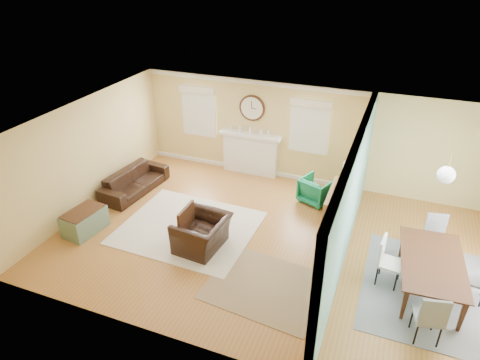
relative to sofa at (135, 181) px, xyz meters
name	(u,v)px	position (x,y,z in m)	size (l,w,h in m)	color
floor	(270,242)	(3.90, -0.84, -0.29)	(9.00, 9.00, 0.00)	#9A6629
wall_back	(307,135)	(3.90, 2.16, 1.01)	(9.00, 0.02, 2.60)	#E1C076
wall_front	(208,287)	(3.90, -3.84, 1.01)	(9.00, 0.02, 2.60)	#E1C076
wall_left	(87,154)	(-0.60, -0.84, 1.01)	(0.02, 6.00, 2.60)	#E1C076
ceiling	(274,128)	(3.90, -0.84, 2.31)	(9.00, 6.00, 0.02)	white
partition	(352,194)	(5.41, -0.55, 1.07)	(0.17, 6.00, 2.60)	#E1C076
fireplace	(250,153)	(2.40, 2.04, 0.31)	(1.70, 0.30, 1.17)	white
wall_clock	(252,108)	(2.40, 2.13, 1.56)	(0.70, 0.07, 0.70)	#44261A
window_left	(199,108)	(0.85, 2.12, 1.37)	(1.05, 0.13, 1.42)	white
window_right	(310,123)	(3.95, 2.12, 1.37)	(1.05, 0.13, 1.42)	white
pendant	(446,175)	(6.90, -0.84, 1.91)	(0.30, 0.30, 0.55)	gold
rug_cream	(188,228)	(2.03, -0.99, -0.28)	(2.89, 2.51, 0.02)	silver
rug_jute	(266,287)	(4.25, -2.17, -0.28)	(2.08, 1.70, 0.01)	#95795A
rug_grey	(427,290)	(7.04, -1.18, -0.28)	(2.28, 2.85, 0.01)	slate
sofa	(135,181)	(0.00, 0.00, 0.00)	(1.96, 0.77, 0.57)	black
eames_chair	(202,233)	(2.64, -1.51, 0.06)	(1.08, 0.94, 0.70)	black
green_chair	(316,190)	(4.43, 1.17, 0.03)	(0.68, 0.70, 0.64)	#036A34
trunk	(85,221)	(-0.01, -1.92, -0.02)	(0.66, 0.98, 0.53)	slate
credenza	(338,206)	(5.08, 0.48, 0.11)	(0.47, 1.39, 0.80)	olive
tv	(341,178)	(5.06, 0.48, 0.85)	(1.15, 0.15, 0.66)	black
garden_stool	(330,237)	(5.10, -0.52, -0.04)	(0.34, 0.34, 0.50)	white
potted_plant	(332,219)	(5.10, -0.52, 0.41)	(0.36, 0.31, 0.40)	#337F33
dining_table	(431,276)	(7.04, -1.18, 0.05)	(1.93, 1.07, 0.68)	#44261A
dining_chair_n	(437,235)	(7.11, -0.10, 0.25)	(0.49, 0.49, 0.92)	slate
dining_chair_s	(429,312)	(6.96, -2.36, 0.28)	(0.51, 0.51, 0.96)	slate
dining_chair_w	(391,259)	(6.31, -1.23, 0.27)	(0.47, 0.47, 0.95)	white
dining_chair_e	(477,276)	(7.74, -1.11, 0.23)	(0.45, 0.45, 0.89)	slate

